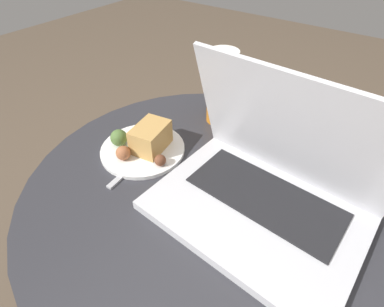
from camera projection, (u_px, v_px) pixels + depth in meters
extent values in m
plane|color=brown|center=(201.00, 304.00, 0.97)|extent=(6.00, 6.00, 0.00)
cylinder|color=#9E9EA3|center=(202.00, 303.00, 0.97)|extent=(0.44, 0.44, 0.01)
cylinder|color=#9E9EA3|center=(204.00, 258.00, 0.79)|extent=(0.06, 0.06, 0.53)
cylinder|color=#2D2D33|center=(207.00, 187.00, 0.61)|extent=(0.74, 0.74, 0.02)
cube|color=silver|center=(254.00, 213.00, 0.54)|extent=(0.38, 0.28, 0.02)
cube|color=black|center=(265.00, 196.00, 0.56)|extent=(0.29, 0.14, 0.00)
cube|color=silver|center=(291.00, 132.00, 0.51)|extent=(0.37, 0.11, 0.24)
cube|color=silver|center=(290.00, 133.00, 0.51)|extent=(0.34, 0.09, 0.22)
cylinder|color=#C6701E|center=(221.00, 93.00, 0.73)|extent=(0.07, 0.07, 0.16)
cylinder|color=white|center=(224.00, 57.00, 0.67)|extent=(0.07, 0.07, 0.03)
cylinder|color=white|center=(143.00, 149.00, 0.69)|extent=(0.19, 0.19, 0.01)
cube|color=tan|center=(151.00, 137.00, 0.66)|extent=(0.08, 0.10, 0.06)
sphere|color=#4C6B33|center=(119.00, 138.00, 0.68)|extent=(0.04, 0.04, 0.04)
sphere|color=#9E5B38|center=(123.00, 153.00, 0.64)|extent=(0.03, 0.03, 0.03)
sphere|color=brown|center=(160.00, 160.00, 0.63)|extent=(0.02, 0.02, 0.02)
cube|color=#B2B2B7|center=(127.00, 171.00, 0.63)|extent=(0.02, 0.12, 0.00)
cube|color=#B2B2B7|center=(151.00, 150.00, 0.69)|extent=(0.03, 0.05, 0.00)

